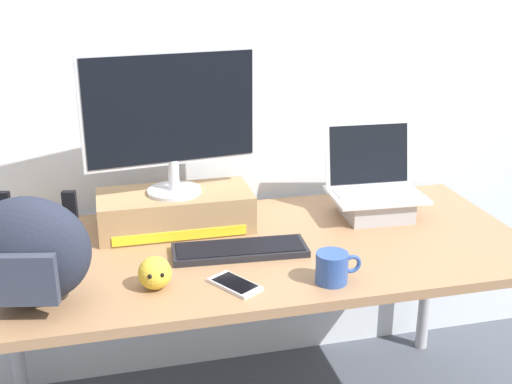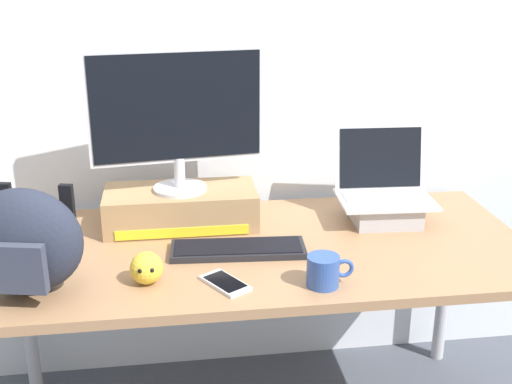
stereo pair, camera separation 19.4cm
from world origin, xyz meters
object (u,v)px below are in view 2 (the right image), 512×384
Objects in this scene: toner_box_yellow at (181,207)px; messenger_backpack at (24,241)px; plush_toy at (147,268)px; external_keyboard at (238,249)px; coffee_mug at (324,271)px; cell_phone at (225,283)px; open_laptop at (384,202)px; desktop_monitor at (177,115)px.

toner_box_yellow is 1.44× the size of messenger_backpack.
external_keyboard is at bearing 30.70° from plush_toy.
toner_box_yellow reaches higher than coffee_mug.
plush_toy reaches higher than external_keyboard.
plush_toy is (-0.21, 0.04, 0.04)m from cell_phone.
toner_box_yellow reaches higher than plush_toy.
open_laptop reaches higher than messenger_backpack.
cell_phone is (-0.59, -0.40, -0.06)m from open_laptop.
desktop_monitor reaches higher than coffee_mug.
toner_box_yellow is 0.62m from coffee_mug.
toner_box_yellow reaches higher than external_keyboard.
coffee_mug is at bearing -40.41° from cell_phone.
external_keyboard is at bearing -55.79° from toner_box_yellow.
toner_box_yellow is at bearing 75.23° from plush_toy.
desktop_monitor is at bearing 71.41° from cell_phone.
plush_toy is (-0.80, -0.36, -0.02)m from open_laptop.
external_keyboard is 1.21× the size of messenger_backpack.
plush_toy reaches higher than coffee_mug.
messenger_backpack is (-0.42, -0.40, -0.24)m from desktop_monitor.
toner_box_yellow is 0.46m from cell_phone.
plush_toy is (-0.27, -0.16, 0.04)m from external_keyboard.
desktop_monitor is 4.25× the size of coffee_mug.
external_keyboard is (-0.53, -0.20, -0.06)m from open_laptop.
open_laptop is 0.54m from coffee_mug.
plush_toy is at bearing 170.49° from coffee_mug.
open_laptop is 1.98× the size of cell_phone.
desktop_monitor is 6.11× the size of plush_toy.
toner_box_yellow is 3.81× the size of coffee_mug.
desktop_monitor is at bearing 128.11° from external_keyboard.
open_laptop is at bearing 54.32° from coffee_mug.
desktop_monitor is 0.76m from open_laptop.
desktop_monitor reaches higher than toner_box_yellow.
messenger_backpack reaches higher than plush_toy.
toner_box_yellow is 0.32m from desktop_monitor.
toner_box_yellow is at bearing 71.40° from cell_phone.
messenger_backpack reaches higher than toner_box_yellow.
coffee_mug reaches higher than cell_phone.
external_keyboard is (0.17, -0.24, -0.37)m from desktop_monitor.
open_laptop is (0.69, -0.05, 0.00)m from toner_box_yellow.
external_keyboard is 0.63m from messenger_backpack.
coffee_mug is 1.44× the size of plush_toy.
desktop_monitor is 0.63m from messenger_backpack.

